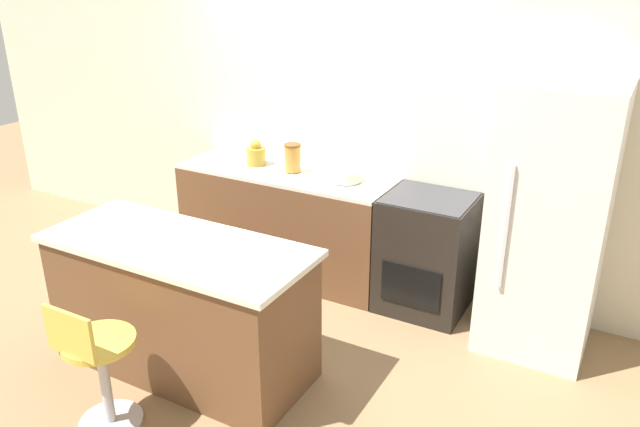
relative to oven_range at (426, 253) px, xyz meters
name	(u,v)px	position (x,y,z in m)	size (l,w,h in m)	color
ground_plane	(295,293)	(-0.98, -0.31, -0.46)	(14.00, 14.00, 0.00)	#8E704C
wall_back	(333,120)	(-0.98, 0.32, 0.84)	(8.00, 0.06, 2.60)	beige
back_counter	(286,222)	(-1.25, 0.00, 0.00)	(1.84, 0.58, 0.91)	brown
kitchen_island	(182,306)	(-1.11, -1.49, 0.00)	(1.75, 0.74, 0.91)	brown
oven_range	(426,253)	(0.00, 0.00, 0.00)	(0.65, 0.60, 0.91)	black
refrigerator	(549,221)	(0.85, -0.06, 0.46)	(0.71, 0.73, 1.84)	silver
stool_chair	(99,366)	(-1.13, -2.17, -0.04)	(0.41, 0.41, 0.85)	#B7B7BC
kettle	(256,155)	(-1.55, 0.02, 0.55)	(0.16, 0.16, 0.22)	#B29333
mixing_bowl	(346,176)	(-0.70, 0.02, 0.50)	(0.24, 0.24, 0.08)	beige
canister_jar	(293,158)	(-1.19, 0.02, 0.57)	(0.14, 0.14, 0.23)	#B77F33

